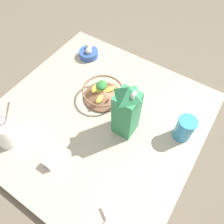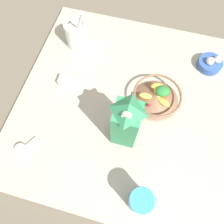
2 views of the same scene
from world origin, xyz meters
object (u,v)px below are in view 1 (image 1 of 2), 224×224
(fruit_bowl, at_px, (103,92))
(milk_carton, at_px, (127,110))
(spice_jar, at_px, (50,163))
(garlic_bowl, at_px, (89,53))
(drinking_cup, at_px, (185,128))
(yogurt_tub, at_px, (3,132))

(fruit_bowl, xyz_separation_m, milk_carton, (-0.10, -0.20, 0.11))
(fruit_bowl, distance_m, spice_jar, 0.43)
(fruit_bowl, bearing_deg, garlic_bowl, 49.49)
(milk_carton, xyz_separation_m, garlic_bowl, (0.31, 0.45, -0.13))
(fruit_bowl, bearing_deg, drinking_cup, -88.06)
(fruit_bowl, relative_size, spice_jar, 4.55)
(milk_carton, distance_m, spice_jar, 0.40)
(milk_carton, xyz_separation_m, spice_jar, (-0.33, 0.18, -0.13))
(yogurt_tub, relative_size, spice_jar, 5.84)
(drinking_cup, bearing_deg, fruit_bowl, 91.94)
(spice_jar, bearing_deg, garlic_bowl, 22.95)
(drinking_cup, relative_size, spice_jar, 2.70)
(milk_carton, height_order, garlic_bowl, milk_carton)
(yogurt_tub, bearing_deg, fruit_bowl, -25.97)
(fruit_bowl, distance_m, milk_carton, 0.25)
(milk_carton, relative_size, spice_jar, 6.47)
(fruit_bowl, xyz_separation_m, spice_jar, (-0.43, -0.02, -0.02))
(yogurt_tub, xyz_separation_m, spice_jar, (0.02, -0.24, -0.06))
(garlic_bowl, bearing_deg, spice_jar, -157.05)
(fruit_bowl, xyz_separation_m, yogurt_tub, (-0.44, 0.22, 0.04))
(drinking_cup, height_order, spice_jar, drinking_cup)
(milk_carton, height_order, yogurt_tub, milk_carton)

